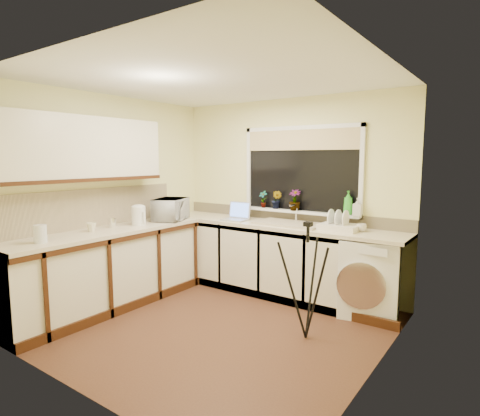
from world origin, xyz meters
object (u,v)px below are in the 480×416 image
dish_rack (340,227)px  plant_a (263,199)px  tripod (307,281)px  microwave (171,209)px  cup_left (91,227)px  washing_machine (370,277)px  plant_c (295,200)px  soap_bottle_clear (357,207)px  laptop (237,215)px  kettle (139,216)px  plant_b (277,200)px  cup_back (361,228)px  glass_jug (40,234)px  steel_jar (112,223)px  soap_bottle_green (348,203)px

dish_rack → plant_a: (-1.15, 0.21, 0.23)m
tripod → microwave: size_ratio=2.20×
plant_a → cup_left: 2.16m
dish_rack → tripod: bearing=-85.2°
washing_machine → dish_rack: (-0.36, -0.00, 0.51)m
tripod → plant_c: (-0.73, 1.13, 0.62)m
soap_bottle_clear → microwave: bearing=-160.8°
laptop → plant_a: 0.41m
washing_machine → plant_a: size_ratio=3.78×
kettle → plant_b: (1.18, 1.28, 0.16)m
microwave → cup_back: size_ratio=4.61×
laptop → dish_rack: size_ratio=0.76×
plant_c → cup_left: size_ratio=2.50×
kettle → washing_machine: bearing=23.6°
microwave → plant_b: plant_b is taller
dish_rack → glass_jug: glass_jug is taller
steel_jar → kettle: bearing=70.0°
plant_b → soap_bottle_clear: size_ratio=1.16×
washing_machine → plant_a: 1.69m
kettle → steel_jar: bearing=-110.0°
dish_rack → steel_jar: steel_jar is taller
steel_jar → microwave: microwave is taller
kettle → glass_jug: (0.04, -1.23, -0.02)m
steel_jar → soap_bottle_green: 2.75m
soap_bottle_clear → cup_left: soap_bottle_clear is taller
tripod → plant_a: (-1.20, 1.14, 0.60)m
washing_machine → steel_jar: size_ratio=7.31×
soap_bottle_green → cup_left: 2.91m
plant_b → tripod: bearing=-48.8°
laptop → glass_jug: size_ratio=1.89×
tripod → plant_a: bearing=161.1°
kettle → soap_bottle_clear: size_ratio=1.07×
plant_a → soap_bottle_green: (1.16, 0.00, 0.03)m
steel_jar → plant_a: bearing=55.8°
laptop → glass_jug: (-0.70, -2.23, 0.02)m
kettle → cup_left: size_ratio=2.09×
soap_bottle_green → soap_bottle_clear: 0.13m
plant_b → kettle: bearing=-132.6°
soap_bottle_green → washing_machine: bearing=-30.3°
plant_b → plant_a: bearing=178.4°
washing_machine → glass_jug: (-2.43, -2.31, 0.56)m
cup_left → plant_c: bearing=50.9°
plant_b → soap_bottle_green: bearing=0.5°
plant_a → cup_back: bearing=-6.7°
microwave → tripod: bearing=-123.5°
glass_jug → plant_b: 2.76m
laptop → dish_rack: 1.37m
kettle → cup_back: size_ratio=1.99×
washing_machine → kettle: kettle is taller
kettle → plant_a: 1.61m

